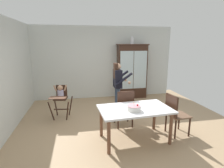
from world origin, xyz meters
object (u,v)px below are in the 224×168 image
china_cabinet (132,71)px  dining_table (135,112)px  high_chair_with_toddler (61,96)px  dining_chair_right_end (175,112)px  birthday_cake (134,108)px  adult_person (118,82)px  dining_chair_far_side (125,106)px  ceramic_vase (132,41)px

china_cabinet → dining_table: (-0.89, -3.11, -0.38)m
china_cabinet → high_chair_with_toddler: size_ratio=2.15×
high_chair_with_toddler → dining_chair_right_end: 3.02m
dining_table → china_cabinet: bearing=74.1°
high_chair_with_toddler → dining_table: (1.65, -1.56, -0.01)m
birthday_cake → dining_chair_right_end: dining_chair_right_end is taller
birthday_cake → high_chair_with_toddler: bearing=133.1°
adult_person → dining_table: size_ratio=0.98×
high_chair_with_toddler → dining_chair_right_end: size_ratio=0.99×
dining_chair_right_end → china_cabinet: bearing=-4.0°
dining_chair_right_end → dining_chair_far_side: bearing=53.9°
dining_chair_far_side → china_cabinet: bearing=-112.7°
dining_table → birthday_cake: birthday_cake is taller
high_chair_with_toddler → birthday_cake: 2.32m
china_cabinet → high_chair_with_toddler: china_cabinet is taller
dining_chair_right_end → ceramic_vase: bearing=-3.6°
china_cabinet → dining_table: bearing=-105.9°
ceramic_vase → dining_chair_far_side: 3.07m
dining_table → dining_chair_right_end: dining_chair_right_end is taller
dining_chair_far_side → dining_chair_right_end: (1.02, -0.60, 0.00)m
china_cabinet → high_chair_with_toddler: 3.00m
adult_person → dining_chair_far_side: 0.97m
china_cabinet → ceramic_vase: bearing=170.4°
dining_chair_far_side → ceramic_vase: bearing=-112.2°
ceramic_vase → high_chair_with_toddler: (-2.52, -1.55, -1.51)m
dining_table → birthday_cake: (-0.07, -0.13, 0.15)m
china_cabinet → adult_person: china_cabinet is taller
ceramic_vase → dining_table: size_ratio=0.17×
china_cabinet → dining_chair_right_end: (0.08, -3.05, -0.47)m
china_cabinet → high_chair_with_toddler: bearing=-148.7°
birthday_cake → dining_chair_right_end: bearing=10.4°
china_cabinet → dining_chair_right_end: 3.08m
ceramic_vase → high_chair_with_toddler: size_ratio=0.28×
ceramic_vase → adult_person: size_ratio=0.18×
high_chair_with_toddler → birthday_cake: high_chair_with_toddler is taller
ceramic_vase → dining_chair_right_end: ceramic_vase is taller
china_cabinet → birthday_cake: bearing=-106.4°
dining_chair_right_end → dining_table: bearing=88.1°
ceramic_vase → china_cabinet: bearing=-9.6°
birthday_cake → dining_chair_far_side: 0.82m
birthday_cake → dining_chair_right_end: 1.08m
adult_person → birthday_cake: bearing=177.9°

